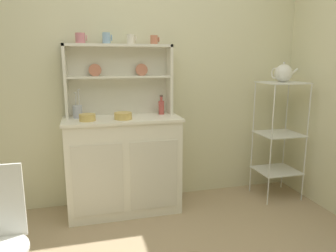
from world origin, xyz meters
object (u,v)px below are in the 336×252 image
hutch_shelf_unit (119,74)px  utensil_jar (78,111)px  bakers_rack (279,129)px  jam_bottle (161,107)px  cup_rose_0 (80,38)px  bowl_mixing_large (87,117)px  hutch_cabinet (124,164)px  porcelain_teapot (283,73)px

hutch_shelf_unit → utensil_jar: bearing=-167.3°
bakers_rack → jam_bottle: bakers_rack is taller
cup_rose_0 → jam_bottle: size_ratio=0.54×
cup_rose_0 → utensil_jar: 0.62m
bowl_mixing_large → jam_bottle: 0.69m
hutch_cabinet → bakers_rack: bakers_rack is taller
hutch_cabinet → hutch_shelf_unit: bearing=90.0°
hutch_shelf_unit → jam_bottle: bearing=-11.5°
hutch_cabinet → utensil_jar: 0.62m
bowl_mixing_large → hutch_shelf_unit: bearing=38.6°
bowl_mixing_large → cup_rose_0: bearing=96.1°
hutch_shelf_unit → jam_bottle: hutch_shelf_unit is taller
hutch_shelf_unit → bowl_mixing_large: (-0.30, -0.24, -0.34)m
porcelain_teapot → utensil_jar: bearing=175.2°
hutch_shelf_unit → jam_bottle: 0.49m
cup_rose_0 → porcelain_teapot: cup_rose_0 is taller
jam_bottle → bowl_mixing_large: bearing=-166.6°
utensil_jar → bakers_rack: bearing=-4.8°
cup_rose_0 → porcelain_teapot: size_ratio=0.37×
hutch_cabinet → porcelain_teapot: porcelain_teapot is taller
utensil_jar → jam_bottle: bearing=0.6°
hutch_shelf_unit → jam_bottle: size_ratio=5.34×
hutch_cabinet → cup_rose_0: size_ratio=10.62×
jam_bottle → hutch_shelf_unit: bearing=168.5°
bowl_mixing_large → jam_bottle: (0.67, 0.16, 0.04)m
hutch_cabinet → bowl_mixing_large: size_ratio=7.56×
jam_bottle → porcelain_teapot: (1.15, -0.17, 0.30)m
bakers_rack → utensil_jar: (-1.90, 0.16, 0.23)m
jam_bottle → porcelain_teapot: bearing=-8.3°
hutch_shelf_unit → bowl_mixing_large: hutch_shelf_unit is taller
cup_rose_0 → bowl_mixing_large: size_ratio=0.71×
hutch_cabinet → utensil_jar: size_ratio=4.04×
cup_rose_0 → hutch_cabinet: bearing=-21.1°
hutch_shelf_unit → cup_rose_0: size_ratio=9.90×
porcelain_teapot → bakers_rack: bearing=-0.0°
bakers_rack → bowl_mixing_large: bakers_rack is taller
cup_rose_0 → jam_bottle: cup_rose_0 is taller
hutch_cabinet → bowl_mixing_large: 0.54m
bowl_mixing_large → porcelain_teapot: 1.85m
utensil_jar → hutch_shelf_unit: bearing=12.7°
hutch_shelf_unit → bakers_rack: bearing=-9.1°
cup_rose_0 → jam_bottle: bearing=-3.0°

